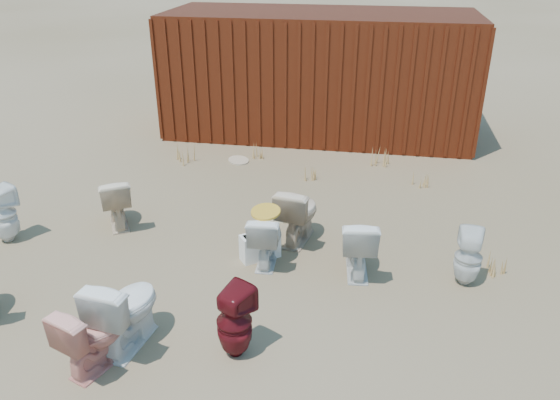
% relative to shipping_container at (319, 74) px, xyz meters
% --- Properties ---
extents(ground, '(100.00, 100.00, 0.00)m').
position_rel_shipping_container_xyz_m(ground, '(0.00, -5.20, -1.20)').
color(ground, brown).
rests_on(ground, ground).
extents(shipping_container, '(6.00, 2.40, 2.40)m').
position_rel_shipping_container_xyz_m(shipping_container, '(0.00, 0.00, 0.00)').
color(shipping_container, '#43170B').
rests_on(shipping_container, ground).
extents(toilet_front_pink, '(0.63, 0.81, 0.72)m').
position_rel_shipping_container_xyz_m(toilet_front_pink, '(-1.27, -7.36, -0.84)').
color(toilet_front_pink, '#EB9688').
rests_on(toilet_front_pink, ground).
extents(toilet_front_c, '(0.58, 0.88, 0.84)m').
position_rel_shipping_container_xyz_m(toilet_front_c, '(-1.11, -7.01, -0.78)').
color(toilet_front_c, white).
rests_on(toilet_front_c, ground).
extents(toilet_front_maroon, '(0.47, 0.47, 0.76)m').
position_rel_shipping_container_xyz_m(toilet_front_maroon, '(-0.02, -6.97, -0.82)').
color(toilet_front_maroon, '#5E1016').
rests_on(toilet_front_maroon, ground).
extents(toilet_front_e, '(0.51, 0.79, 0.77)m').
position_rel_shipping_container_xyz_m(toilet_front_e, '(1.07, -5.30, -0.82)').
color(toilet_front_e, white).
rests_on(toilet_front_e, ground).
extents(toilet_back_a, '(0.47, 0.48, 0.78)m').
position_rel_shipping_container_xyz_m(toilet_back_a, '(-3.60, -5.34, -0.81)').
color(toilet_back_a, white).
rests_on(toilet_back_a, ground).
extents(toilet_back_beige_left, '(0.72, 0.83, 0.74)m').
position_rel_shipping_container_xyz_m(toilet_back_beige_left, '(-2.32, -4.67, -0.83)').
color(toilet_back_beige_left, beige).
rests_on(toilet_back_beige_left, ground).
extents(toilet_back_beige_right, '(0.59, 0.86, 0.80)m').
position_rel_shipping_container_xyz_m(toilet_back_beige_right, '(0.25, -4.65, -0.80)').
color(toilet_back_beige_right, '#CCB295').
rests_on(toilet_back_beige_right, ground).
extents(toilet_back_yellowlid, '(0.42, 0.71, 0.70)m').
position_rel_shipping_container_xyz_m(toilet_back_yellowlid, '(-0.06, -5.28, -0.85)').
color(toilet_back_yellowlid, white).
rests_on(toilet_back_yellowlid, ground).
extents(toilet_back_e, '(0.36, 0.36, 0.70)m').
position_rel_shipping_container_xyz_m(toilet_back_e, '(2.35, -5.32, -0.85)').
color(toilet_back_e, white).
rests_on(toilet_back_e, ground).
extents(yellow_lid, '(0.36, 0.45, 0.02)m').
position_rel_shipping_container_xyz_m(yellow_lid, '(-0.06, -5.28, -0.48)').
color(yellow_lid, gold).
rests_on(yellow_lid, toilet_back_yellowlid).
extents(loose_tank, '(0.52, 0.46, 0.35)m').
position_rel_shipping_container_xyz_m(loose_tank, '(-0.15, -5.20, -1.02)').
color(loose_tank, white).
rests_on(loose_tank, ground).
extents(loose_lid_near, '(0.49, 0.57, 0.02)m').
position_rel_shipping_container_xyz_m(loose_lid_near, '(-0.09, -4.01, -1.19)').
color(loose_lid_near, beige).
rests_on(loose_lid_near, ground).
extents(loose_lid_far, '(0.56, 0.59, 0.02)m').
position_rel_shipping_container_xyz_m(loose_lid_far, '(-1.23, -2.00, -1.19)').
color(loose_lid_far, tan).
rests_on(loose_lid_far, ground).
extents(weed_clump_a, '(0.36, 0.36, 0.33)m').
position_rel_shipping_container_xyz_m(weed_clump_a, '(-2.18, -2.26, -1.04)').
color(weed_clump_a, '#B28847').
rests_on(weed_clump_a, ground).
extents(weed_clump_b, '(0.32, 0.32, 0.27)m').
position_rel_shipping_container_xyz_m(weed_clump_b, '(0.13, -2.57, -1.06)').
color(weed_clump_b, '#B28847').
rests_on(weed_clump_b, ground).
extents(weed_clump_c, '(0.36, 0.36, 0.29)m').
position_rel_shipping_container_xyz_m(weed_clump_c, '(1.98, -2.49, -1.06)').
color(weed_clump_c, '#B28847').
rests_on(weed_clump_c, ground).
extents(weed_clump_d, '(0.30, 0.30, 0.26)m').
position_rel_shipping_container_xyz_m(weed_clump_d, '(-0.85, -1.86, -1.07)').
color(weed_clump_d, '#B28847').
rests_on(weed_clump_d, ground).
extents(weed_clump_e, '(0.34, 0.34, 0.32)m').
position_rel_shipping_container_xyz_m(weed_clump_e, '(1.33, -1.70, -1.04)').
color(weed_clump_e, '#B28847').
rests_on(weed_clump_e, ground).
extents(weed_clump_f, '(0.28, 0.28, 0.23)m').
position_rel_shipping_container_xyz_m(weed_clump_f, '(2.72, -5.03, -1.09)').
color(weed_clump_f, '#B28847').
rests_on(weed_clump_f, ground).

